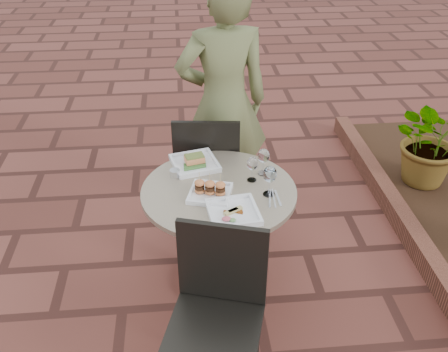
{
  "coord_description": "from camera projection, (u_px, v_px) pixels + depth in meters",
  "views": [
    {
      "loc": [
        0.01,
        -2.59,
        2.35
      ],
      "look_at": [
        0.23,
        -0.22,
        0.82
      ],
      "focal_mm": 40.0,
      "sensor_mm": 36.0,
      "label": 1
    }
  ],
  "objects": [
    {
      "name": "steel_ramekin",
      "position": [
        175.0,
        173.0,
        2.98
      ],
      "size": [
        0.07,
        0.07,
        0.05
      ],
      "primitive_type": "cylinder",
      "rotation": [
        0.0,
        0.0,
        0.2
      ],
      "color": "silver",
      "rests_on": "cafe_table"
    },
    {
      "name": "chair_near",
      "position": [
        218.0,
        301.0,
        2.4
      ],
      "size": [
        0.55,
        0.55,
        0.93
      ],
      "rotation": [
        0.0,
        0.0,
        -0.29
      ],
      "color": "black",
      "rests_on": "ground"
    },
    {
      "name": "plate_sliders",
      "position": [
        210.0,
        191.0,
        2.81
      ],
      "size": [
        0.28,
        0.28,
        0.15
      ],
      "rotation": [
        0.0,
        0.0,
        -0.27
      ],
      "color": "white",
      "rests_on": "cafe_table"
    },
    {
      "name": "ground",
      "position": [
        188.0,
        260.0,
        3.44
      ],
      "size": [
        60.0,
        60.0,
        0.0
      ],
      "primitive_type": "plane",
      "color": "brown",
      "rests_on": "ground"
    },
    {
      "name": "wine_glass_mid",
      "position": [
        252.0,
        164.0,
        2.9
      ],
      "size": [
        0.07,
        0.07,
        0.16
      ],
      "color": "white",
      "rests_on": "cafe_table"
    },
    {
      "name": "potted_plant_a",
      "position": [
        434.0,
        140.0,
        3.98
      ],
      "size": [
        0.73,
        0.64,
        0.76
      ],
      "primitive_type": "imported",
      "rotation": [
        0.0,
        0.0,
        -0.08
      ],
      "color": "#33662D",
      "rests_on": "mulch_bed"
    },
    {
      "name": "planter_curb",
      "position": [
        398.0,
        212.0,
        3.78
      ],
      "size": [
        0.12,
        3.0,
        0.15
      ],
      "primitive_type": "cube",
      "color": "brown",
      "rests_on": "ground"
    },
    {
      "name": "cutlery_set",
      "position": [
        274.0,
        198.0,
        2.8
      ],
      "size": [
        0.09,
        0.19,
        0.0
      ],
      "primitive_type": null,
      "rotation": [
        0.0,
        0.0,
        -0.03
      ],
      "color": "silver",
      "rests_on": "cafe_table"
    },
    {
      "name": "plate_tuna",
      "position": [
        233.0,
        212.0,
        2.67
      ],
      "size": [
        0.3,
        0.3,
        0.03
      ],
      "rotation": [
        0.0,
        0.0,
        0.12
      ],
      "color": "white",
      "rests_on": "cafe_table"
    },
    {
      "name": "plate_salmon",
      "position": [
        195.0,
        163.0,
        3.09
      ],
      "size": [
        0.32,
        0.32,
        0.07
      ],
      "rotation": [
        0.0,
        0.0,
        0.25
      ],
      "color": "white",
      "rests_on": "cafe_table"
    },
    {
      "name": "cafe_table",
      "position": [
        219.0,
        223.0,
        3.01
      ],
      "size": [
        0.9,
        0.9,
        0.73
      ],
      "color": "gray",
      "rests_on": "ground"
    },
    {
      "name": "wine_glass_right",
      "position": [
        270.0,
        175.0,
        2.76
      ],
      "size": [
        0.08,
        0.08,
        0.18
      ],
      "color": "white",
      "rests_on": "cafe_table"
    },
    {
      "name": "diner",
      "position": [
        223.0,
        104.0,
        3.46
      ],
      "size": [
        0.71,
        0.52,
        1.8
      ],
      "primitive_type": "imported",
      "rotation": [
        0.0,
        0.0,
        3.29
      ],
      "color": "brown",
      "rests_on": "ground"
    },
    {
      "name": "wine_glass_far",
      "position": [
        263.0,
        156.0,
        2.96
      ],
      "size": [
        0.07,
        0.07,
        0.17
      ],
      "color": "white",
      "rests_on": "cafe_table"
    },
    {
      "name": "chair_far",
      "position": [
        207.0,
        164.0,
        3.46
      ],
      "size": [
        0.48,
        0.48,
        0.93
      ],
      "rotation": [
        0.0,
        0.0,
        3.03
      ],
      "color": "black",
      "rests_on": "ground"
    }
  ]
}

